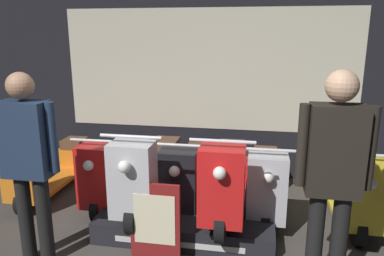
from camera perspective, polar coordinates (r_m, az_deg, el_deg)
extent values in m
cube|color=black|center=(5.40, 2.49, 9.38)|extent=(7.57, 0.08, 3.20)
cube|color=beige|center=(5.36, 2.42, 8.81)|extent=(4.16, 0.01, 1.70)
cube|color=black|center=(4.22, -0.42, -13.20)|extent=(1.81, 1.13, 0.23)
cube|color=silver|center=(3.74, -2.11, -17.32)|extent=(1.27, 0.01, 0.06)
cylinder|color=black|center=(3.63, -8.91, -13.30)|extent=(0.09, 0.32, 0.32)
cylinder|color=black|center=(4.76, -3.83, -6.26)|extent=(0.09, 0.32, 0.32)
cube|color=#BCBCC1|center=(4.19, -6.00, -9.42)|extent=(0.38, 1.20, 0.05)
cube|color=#BCBCC1|center=(3.50, -9.01, -7.78)|extent=(0.40, 0.29, 0.70)
cube|color=#BCBCC1|center=(4.71, -3.92, -5.41)|extent=(0.42, 0.34, 0.37)
cube|color=brown|center=(4.63, -3.99, -2.51)|extent=(0.30, 0.31, 0.13)
cylinder|color=silver|center=(3.36, -9.33, -1.31)|extent=(0.57, 0.03, 0.03)
sphere|color=white|center=(3.25, -10.31, -5.86)|extent=(0.11, 0.11, 0.11)
cylinder|color=black|center=(3.47, 4.37, -14.53)|extent=(0.09, 0.32, 0.32)
cylinder|color=black|center=(4.64, 6.06, -6.87)|extent=(0.09, 0.32, 0.32)
cube|color=red|center=(4.05, 5.35, -10.26)|extent=(0.38, 1.20, 0.05)
cube|color=red|center=(3.33, 4.54, -8.79)|extent=(0.40, 0.29, 0.70)
cube|color=red|center=(4.59, 6.06, -6.01)|extent=(0.42, 0.34, 0.37)
cube|color=brown|center=(4.50, 6.14, -3.03)|extent=(0.30, 0.31, 0.13)
cylinder|color=silver|center=(3.18, 4.67, -2.03)|extent=(0.57, 0.03, 0.03)
sphere|color=white|center=(3.07, 4.22, -6.88)|extent=(0.11, 0.11, 0.11)
cylinder|color=black|center=(4.84, -24.12, -10.17)|extent=(0.09, 0.32, 0.32)
cylinder|color=black|center=(5.86, -17.08, -5.28)|extent=(0.09, 0.32, 0.32)
cube|color=orange|center=(5.34, -20.23, -7.59)|extent=(0.38, 1.20, 0.05)
cube|color=orange|center=(4.72, -24.41, -5.99)|extent=(0.40, 0.29, 0.70)
cube|color=orange|center=(5.82, -17.25, -4.58)|extent=(0.42, 0.34, 0.37)
cube|color=brown|center=(5.74, -17.47, -2.22)|extent=(0.30, 0.31, 0.13)
cylinder|color=silver|center=(4.60, -24.99, -1.20)|extent=(0.57, 0.03, 0.03)
sphere|color=white|center=(4.51, -26.10, -4.47)|extent=(0.11, 0.11, 0.11)
cylinder|color=black|center=(4.41, -14.01, -11.71)|extent=(0.09, 0.32, 0.32)
cylinder|color=black|center=(5.51, -8.53, -6.03)|extent=(0.09, 0.32, 0.32)
cube|color=red|center=(4.95, -10.94, -8.66)|extent=(0.38, 1.20, 0.05)
cube|color=red|center=(4.28, -14.17, -7.15)|extent=(0.40, 0.29, 0.70)
cube|color=red|center=(5.46, -8.65, -5.29)|extent=(0.42, 0.34, 0.37)
cube|color=brown|center=(5.38, -8.77, -2.79)|extent=(0.30, 0.31, 0.13)
cylinder|color=silver|center=(4.14, -14.56, -1.89)|extent=(0.57, 0.03, 0.03)
sphere|color=white|center=(4.04, -15.51, -5.55)|extent=(0.11, 0.11, 0.11)
cylinder|color=black|center=(4.14, -2.04, -13.05)|extent=(0.09, 0.32, 0.32)
cylinder|color=black|center=(5.30, 0.95, -6.71)|extent=(0.09, 0.32, 0.32)
cube|color=black|center=(4.71, -0.35, -9.59)|extent=(0.38, 1.20, 0.05)
cube|color=black|center=(4.00, -2.01, -8.22)|extent=(0.40, 0.29, 0.70)
cube|color=black|center=(5.25, 0.91, -5.95)|extent=(0.42, 0.34, 0.37)
cube|color=brown|center=(5.16, 0.91, -3.36)|extent=(0.30, 0.31, 0.13)
cylinder|color=silver|center=(3.86, -2.09, -2.62)|extent=(0.57, 0.03, 0.03)
sphere|color=white|center=(3.75, -2.70, -6.61)|extent=(0.11, 0.11, 0.11)
cylinder|color=black|center=(4.06, 11.07, -13.88)|extent=(0.09, 0.32, 0.32)
cylinder|color=black|center=(5.24, 10.95, -7.23)|extent=(0.09, 0.32, 0.32)
cube|color=#BCBCC1|center=(4.65, 11.00, -10.23)|extent=(0.38, 1.20, 0.05)
cube|color=#BCBCC1|center=(3.93, 11.33, -8.98)|extent=(0.40, 0.29, 0.70)
cube|color=#BCBCC1|center=(5.19, 11.00, -6.47)|extent=(0.42, 0.34, 0.37)
cube|color=brown|center=(5.10, 11.13, -3.85)|extent=(0.30, 0.31, 0.13)
cylinder|color=silver|center=(3.78, 11.63, -3.29)|extent=(0.57, 0.03, 0.03)
sphere|color=white|center=(3.67, 11.52, -7.39)|extent=(0.11, 0.11, 0.11)
cylinder|color=black|center=(4.19, 24.07, -14.01)|extent=(0.09, 0.32, 0.32)
cylinder|color=black|center=(5.34, 20.89, -7.53)|extent=(0.09, 0.32, 0.32)
cube|color=yellow|center=(4.76, 22.26, -10.48)|extent=(0.38, 1.20, 0.05)
cube|color=yellow|center=(4.06, 24.52, -9.26)|extent=(0.40, 0.29, 0.70)
cube|color=yellow|center=(5.29, 21.02, -6.78)|extent=(0.42, 0.34, 0.37)
cube|color=brown|center=(5.20, 21.28, -4.21)|extent=(0.30, 0.31, 0.13)
cylinder|color=silver|center=(3.92, 25.16, -3.76)|extent=(0.57, 0.03, 0.03)
sphere|color=white|center=(3.81, 25.54, -7.73)|extent=(0.11, 0.11, 0.11)
cylinder|color=black|center=(3.83, -23.99, -12.42)|extent=(0.13, 0.13, 0.84)
cylinder|color=black|center=(3.73, -21.55, -12.88)|extent=(0.13, 0.13, 0.84)
cube|color=#1E2D47|center=(3.52, -23.96, -1.59)|extent=(0.42, 0.23, 0.67)
cylinder|color=#1E2D47|center=(3.65, -27.23, -0.95)|extent=(0.08, 0.08, 0.61)
cylinder|color=#1E2D47|center=(3.38, -20.52, -1.40)|extent=(0.08, 0.08, 0.61)
sphere|color=#A87A5B|center=(3.43, -24.74, 5.90)|extent=(0.23, 0.23, 0.23)
cylinder|color=black|center=(3.26, 18.14, -16.38)|extent=(0.13, 0.13, 0.87)
cylinder|color=black|center=(3.29, 21.38, -16.36)|extent=(0.13, 0.13, 0.87)
cube|color=black|center=(2.97, 21.03, -3.23)|extent=(0.40, 0.22, 0.69)
cylinder|color=black|center=(2.92, 16.45, -2.55)|extent=(0.08, 0.08, 0.63)
cylinder|color=black|center=(3.02, 25.57, -2.87)|extent=(0.08, 0.08, 0.63)
sphere|color=tan|center=(2.87, 21.89, 5.97)|extent=(0.24, 0.24, 0.24)
cube|color=maroon|center=(3.48, -5.64, -14.45)|extent=(0.46, 0.04, 0.79)
cube|color=beige|center=(3.43, -5.77, -13.75)|extent=(0.38, 0.01, 0.47)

